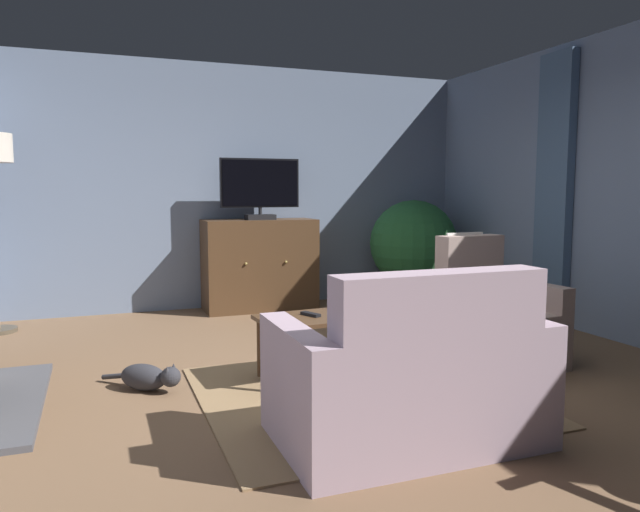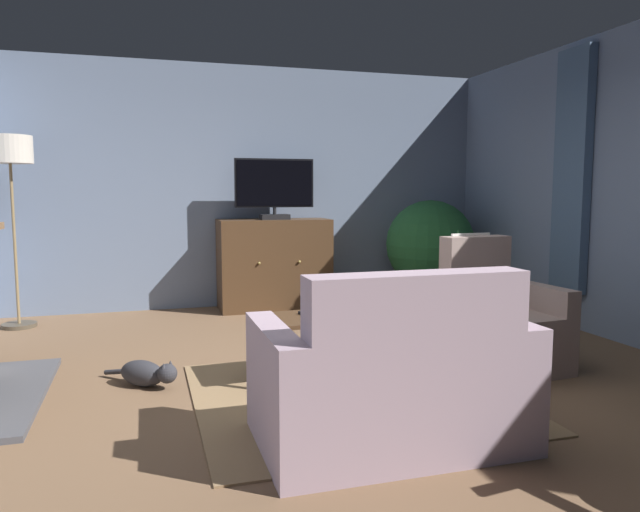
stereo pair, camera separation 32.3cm
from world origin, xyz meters
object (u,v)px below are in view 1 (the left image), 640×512
(tv_remote, at_px, (311,314))
(folded_newspaper, at_px, (357,312))
(potted_plant_on_hearth_side, at_px, (446,274))
(cat, at_px, (148,377))
(television, at_px, (260,187))
(potted_plant_leafy_by_curtain, at_px, (413,244))
(armchair_in_far_corner, at_px, (490,322))
(sofa_floral, at_px, (411,382))
(tv_cabinet, at_px, (260,266))
(coffee_table, at_px, (334,321))

(tv_remote, bearing_deg, folded_newspaper, -115.34)
(potted_plant_on_hearth_side, height_order, cat, potted_plant_on_hearth_side)
(television, height_order, folded_newspaper, television)
(potted_plant_leafy_by_curtain, distance_m, cat, 4.07)
(armchair_in_far_corner, relative_size, potted_plant_leafy_by_curtain, 0.81)
(cat, bearing_deg, sofa_floral, -47.35)
(folded_newspaper, xyz_separation_m, potted_plant_leafy_by_curtain, (1.83, 2.39, 0.25))
(tv_cabinet, bearing_deg, potted_plant_on_hearth_side, -47.53)
(tv_cabinet, height_order, tv_remote, tv_cabinet)
(folded_newspaper, bearing_deg, television, 91.92)
(television, relative_size, cat, 1.77)
(tv_cabinet, xyz_separation_m, folded_newspaper, (0.04, -2.67, -0.03))
(potted_plant_leafy_by_curtain, bearing_deg, armchair_in_far_corner, -105.92)
(potted_plant_on_hearth_side, relative_size, potted_plant_leafy_by_curtain, 0.79)
(sofa_floral, distance_m, cat, 1.91)
(sofa_floral, relative_size, armchair_in_far_corner, 1.38)
(tv_remote, height_order, sofa_floral, sofa_floral)
(sofa_floral, distance_m, armchair_in_far_corner, 1.75)
(coffee_table, height_order, armchair_in_far_corner, armchair_in_far_corner)
(sofa_floral, relative_size, potted_plant_leafy_by_curtain, 1.12)
(television, relative_size, potted_plant_leafy_by_curtain, 0.72)
(tv_remote, relative_size, potted_plant_leafy_by_curtain, 0.13)
(tv_cabinet, height_order, potted_plant_on_hearth_side, tv_cabinet)
(coffee_table, height_order, potted_plant_leafy_by_curtain, potted_plant_leafy_by_curtain)
(sofa_floral, distance_m, potted_plant_leafy_by_curtain, 4.19)
(folded_newspaper, distance_m, armchair_in_far_corner, 1.13)
(tv_cabinet, height_order, folded_newspaper, tv_cabinet)
(folded_newspaper, distance_m, cat, 1.57)
(tv_cabinet, relative_size, sofa_floral, 0.91)
(tv_remote, distance_m, armchair_in_far_corner, 1.49)
(sofa_floral, bearing_deg, armchair_in_far_corner, 39.67)
(coffee_table, xyz_separation_m, folded_newspaper, (0.18, 0.00, 0.06))
(coffee_table, height_order, folded_newspaper, folded_newspaper)
(cat, bearing_deg, armchair_in_far_corner, -5.95)
(tv_cabinet, xyz_separation_m, sofa_floral, (-0.19, -3.91, -0.16))
(tv_remote, xyz_separation_m, potted_plant_on_hearth_side, (1.81, 1.03, 0.07))
(potted_plant_on_hearth_side, bearing_deg, cat, -163.23)
(sofa_floral, bearing_deg, potted_plant_leafy_by_curtain, 60.36)
(tv_remote, relative_size, folded_newspaper, 0.57)
(tv_cabinet, relative_size, television, 1.41)
(coffee_table, height_order, tv_remote, tv_remote)
(television, bearing_deg, tv_cabinet, 90.00)
(sofa_floral, relative_size, potted_plant_on_hearth_side, 1.42)
(tv_cabinet, distance_m, potted_plant_leafy_by_curtain, 1.91)
(tv_cabinet, xyz_separation_m, coffee_table, (-0.14, -2.67, -0.09))
(tv_remote, height_order, folded_newspaper, tv_remote)
(television, relative_size, armchair_in_far_corner, 0.89)
(coffee_table, relative_size, tv_remote, 6.87)
(armchair_in_far_corner, height_order, potted_plant_leafy_by_curtain, potted_plant_leafy_by_curtain)
(tv_cabinet, relative_size, potted_plant_on_hearth_side, 1.28)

